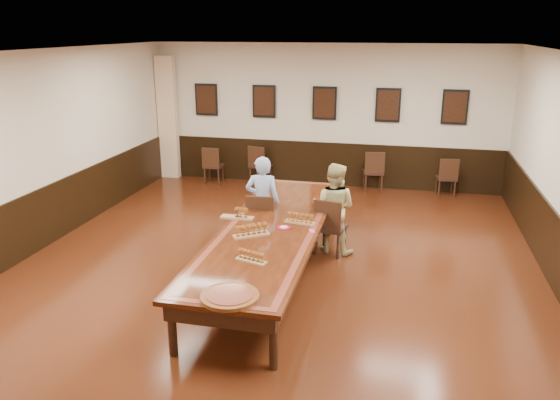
% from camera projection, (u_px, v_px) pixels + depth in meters
% --- Properties ---
extents(floor, '(8.00, 10.00, 0.02)m').
position_uv_depth(floor, '(273.00, 274.00, 8.19)').
color(floor, black).
rests_on(floor, ground).
extents(ceiling, '(8.00, 10.00, 0.02)m').
position_uv_depth(ceiling, '(272.00, 52.00, 7.21)').
color(ceiling, white).
rests_on(ceiling, floor).
extents(wall_back, '(8.00, 0.02, 3.20)m').
position_uv_depth(wall_back, '(325.00, 116.00, 12.35)').
color(wall_back, beige).
rests_on(wall_back, floor).
extents(wall_front, '(8.00, 0.02, 3.20)m').
position_uv_depth(wall_front, '(59.00, 389.00, 3.05)').
color(wall_front, beige).
rests_on(wall_front, floor).
extents(wall_left, '(0.02, 10.00, 3.20)m').
position_uv_depth(wall_left, '(24.00, 156.00, 8.56)').
color(wall_left, beige).
rests_on(wall_left, floor).
extents(chair_man, '(0.50, 0.54, 0.97)m').
position_uv_depth(chair_man, '(262.00, 221.00, 8.95)').
color(chair_man, black).
rests_on(chair_man, floor).
extents(chair_woman, '(0.53, 0.56, 0.95)m').
position_uv_depth(chair_woman, '(331.00, 226.00, 8.77)').
color(chair_woman, black).
rests_on(chair_woman, floor).
extents(spare_chair_a, '(0.42, 0.46, 0.88)m').
position_uv_depth(spare_chair_a, '(213.00, 165.00, 12.81)').
color(spare_chair_a, black).
rests_on(spare_chair_a, floor).
extents(spare_chair_b, '(0.53, 0.56, 0.91)m').
position_uv_depth(spare_chair_b, '(260.00, 164.00, 12.76)').
color(spare_chair_b, black).
rests_on(spare_chair_b, floor).
extents(spare_chair_c, '(0.51, 0.54, 0.92)m').
position_uv_depth(spare_chair_c, '(373.00, 171.00, 12.20)').
color(spare_chair_c, black).
rests_on(spare_chair_c, floor).
extents(spare_chair_d, '(0.46, 0.49, 0.86)m').
position_uv_depth(spare_chair_d, '(446.00, 177.00, 11.82)').
color(spare_chair_d, black).
rests_on(spare_chair_d, floor).
extents(person_man, '(0.60, 0.42, 1.55)m').
position_uv_depth(person_man, '(263.00, 202.00, 8.96)').
color(person_man, '#4E76C3').
rests_on(person_man, floor).
extents(person_woman, '(0.84, 0.71, 1.49)m').
position_uv_depth(person_woman, '(334.00, 208.00, 8.78)').
color(person_woman, '#C8BE7D').
rests_on(person_woman, floor).
extents(pink_phone, '(0.12, 0.15, 0.01)m').
position_uv_depth(pink_phone, '(312.00, 231.00, 7.76)').
color(pink_phone, '#E54C75').
rests_on(pink_phone, conference_table).
extents(curtain, '(0.45, 0.18, 2.90)m').
position_uv_depth(curtain, '(168.00, 118.00, 13.02)').
color(curtain, beige).
rests_on(curtain, floor).
extents(wainscoting, '(8.00, 10.00, 1.00)m').
position_uv_depth(wainscoting, '(272.00, 242.00, 8.03)').
color(wainscoting, black).
rests_on(wainscoting, floor).
extents(conference_table, '(1.40, 5.00, 0.76)m').
position_uv_depth(conference_table, '(272.00, 235.00, 8.00)').
color(conference_table, black).
rests_on(conference_table, floor).
extents(posters, '(6.14, 0.04, 0.74)m').
position_uv_depth(posters, '(324.00, 103.00, 12.19)').
color(posters, black).
rests_on(posters, wall_back).
extents(flight_a, '(0.51, 0.17, 0.19)m').
position_uv_depth(flight_a, '(239.00, 213.00, 8.25)').
color(flight_a, '#9C6B41').
rests_on(flight_a, conference_table).
extents(flight_b, '(0.47, 0.21, 0.17)m').
position_uv_depth(flight_b, '(300.00, 219.00, 8.05)').
color(flight_b, '#9C6B41').
rests_on(flight_b, conference_table).
extents(flight_c, '(0.50, 0.42, 0.19)m').
position_uv_depth(flight_c, '(251.00, 230.00, 7.55)').
color(flight_c, '#9C6B41').
rests_on(flight_c, conference_table).
extents(flight_d, '(0.43, 0.25, 0.15)m').
position_uv_depth(flight_d, '(251.00, 256.00, 6.74)').
color(flight_d, '#9C6B41').
rests_on(flight_d, conference_table).
extents(red_plate_grp, '(0.19, 0.19, 0.03)m').
position_uv_depth(red_plate_grp, '(284.00, 228.00, 7.87)').
color(red_plate_grp, '#BF0C35').
rests_on(red_plate_grp, conference_table).
extents(carved_platter, '(0.68, 0.68, 0.05)m').
position_uv_depth(carved_platter, '(230.00, 296.00, 5.85)').
color(carved_platter, '#542A10').
rests_on(carved_platter, conference_table).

